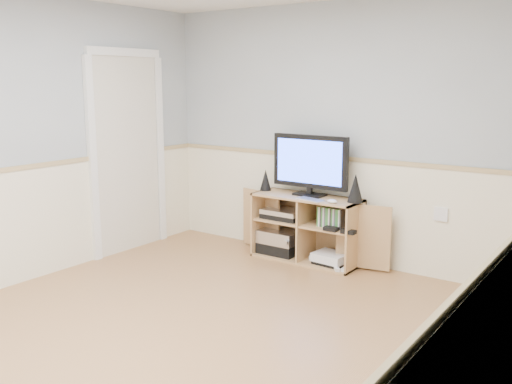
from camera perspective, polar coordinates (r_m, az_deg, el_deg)
room at (r=3.86m, az=-6.59°, el=2.89°), size 4.04×4.54×2.54m
media_cabinet at (r=5.70m, az=5.32°, el=-3.49°), size 1.68×0.40×0.65m
monitor at (r=5.57m, az=5.43°, el=2.89°), size 0.81×0.18×0.60m
speaker_left at (r=5.84m, az=0.96°, el=1.21°), size 0.12×0.12×0.22m
speaker_right at (r=5.35m, az=9.91°, el=0.39°), size 0.14×0.14×0.27m
keyboard at (r=5.40m, az=5.49°, el=-0.76°), size 0.30×0.17×0.01m
mouse at (r=5.29m, az=7.64°, el=-0.92°), size 0.10×0.07×0.04m
av_components at (r=5.83m, az=2.56°, el=-4.27°), size 0.50×0.30×0.47m
game_consoles at (r=5.59m, az=7.43°, el=-6.62°), size 0.45×0.30×0.11m
game_cases at (r=5.47m, az=7.61°, el=-2.51°), size 0.26×0.13×0.19m
wall_outlet at (r=5.30m, az=18.02°, el=-2.12°), size 0.12×0.03×0.12m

